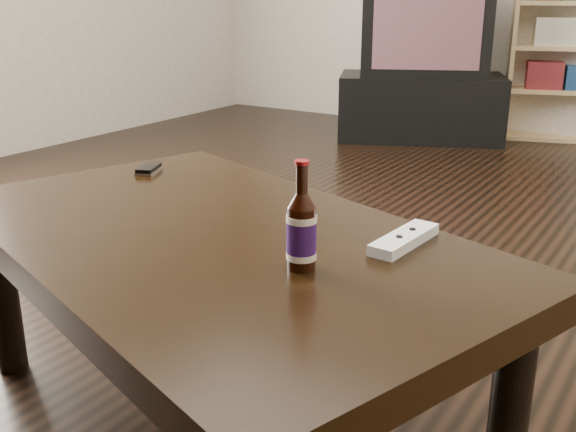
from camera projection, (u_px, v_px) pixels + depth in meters
The scene contains 8 objects.
floor at pixel (288, 267), 2.59m from camera, with size 5.00×6.00×0.01m, color black.
tv_stand at pixel (420, 107), 4.75m from camera, with size 1.12×0.56×0.45m, color black.
tv at pixel (425, 28), 4.58m from camera, with size 0.98×0.83×0.63m.
bookshelf at pixel (561, 43), 4.64m from camera, with size 0.75×0.51×1.27m.
coffee_table at pixel (213, 259), 1.50m from camera, with size 1.53×1.17×0.51m.
beer_bottle at pixel (301, 232), 1.26m from camera, with size 0.08×0.08×0.21m.
phone at pixel (149, 169), 1.96m from camera, with size 0.09×0.11×0.02m.
remote at pixel (404, 239), 1.40m from camera, with size 0.07×0.21×0.03m.
Camera 1 is at (1.30, -2.01, 1.01)m, focal length 42.00 mm.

